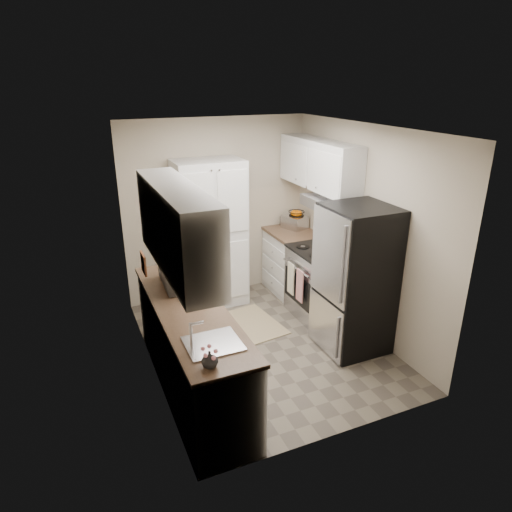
{
  "coord_description": "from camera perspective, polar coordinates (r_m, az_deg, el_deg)",
  "views": [
    {
      "loc": [
        -1.95,
        -4.25,
        2.98
      ],
      "look_at": [
        -0.04,
        0.15,
        1.09
      ],
      "focal_mm": 32.0,
      "sensor_mm": 36.0,
      "label": 1
    }
  ],
  "objects": [
    {
      "name": "ground",
      "position": [
        5.55,
        1.0,
        -10.97
      ],
      "size": [
        3.2,
        3.2,
        0.0
      ],
      "primitive_type": "plane",
      "color": "#665B4C",
      "rests_on": "ground"
    },
    {
      "name": "base_cabinet_left",
      "position": [
        4.69,
        -8.03,
        -11.51
      ],
      "size": [
        0.6,
        2.3,
        0.88
      ],
      "primitive_type": "cube",
      "color": "silver",
      "rests_on": "ground"
    },
    {
      "name": "electric_range",
      "position": [
        6.03,
        7.96,
        -3.21
      ],
      "size": [
        0.71,
        0.78,
        1.13
      ],
      "color": "#B7B7BC",
      "rests_on": "ground"
    },
    {
      "name": "toaster_oven",
      "position": [
        6.66,
        4.85,
        4.28
      ],
      "size": [
        0.36,
        0.4,
        0.19
      ],
      "primitive_type": "cube",
      "rotation": [
        0.0,
        0.0,
        0.35
      ],
      "color": "#B9B8BD",
      "rests_on": "countertop_right"
    },
    {
      "name": "kitchen_mat",
      "position": [
        5.96,
        -0.3,
        -8.41
      ],
      "size": [
        0.67,
        0.96,
        0.01
      ],
      "primitive_type": "cube",
      "rotation": [
        0.0,
        0.0,
        0.13
      ],
      "color": "tan",
      "rests_on": "ground"
    },
    {
      "name": "flower_vase",
      "position": [
        3.55,
        -5.81,
        -12.73
      ],
      "size": [
        0.17,
        0.17,
        0.13
      ],
      "primitive_type": "imported",
      "rotation": [
        0.0,
        0.0,
        -0.37
      ],
      "color": "beige",
      "rests_on": "countertop_left"
    },
    {
      "name": "countertop_left",
      "position": [
        4.46,
        -8.33,
        -6.54
      ],
      "size": [
        0.63,
        2.33,
        0.04
      ],
      "primitive_type": "cube",
      "color": "brown",
      "rests_on": "base_cabinet_left"
    },
    {
      "name": "refrigerator",
      "position": [
        5.26,
        12.32,
        -2.9
      ],
      "size": [
        0.7,
        0.72,
        1.7
      ],
      "primitive_type": "cube",
      "color": "#B7B7BC",
      "rests_on": "ground"
    },
    {
      "name": "fruit_basket",
      "position": [
        6.62,
        5.09,
        5.47
      ],
      "size": [
        0.25,
        0.25,
        0.1
      ],
      "primitive_type": null,
      "rotation": [
        0.0,
        0.0,
        -0.08
      ],
      "color": "orange",
      "rests_on": "toaster_oven"
    },
    {
      "name": "room_shell",
      "position": [
        4.86,
        0.98,
        5.33
      ],
      "size": [
        2.64,
        3.24,
        2.52
      ],
      "color": "#C0B19B",
      "rests_on": "ground"
    },
    {
      "name": "countertop_right",
      "position": [
        6.53,
        4.65,
        2.86
      ],
      "size": [
        0.63,
        0.83,
        0.04
      ],
      "primitive_type": "cube",
      "color": "brown",
      "rests_on": "base_cabinet_right"
    },
    {
      "name": "base_cabinet_right",
      "position": [
        6.69,
        4.54,
        -0.87
      ],
      "size": [
        0.6,
        0.8,
        0.88
      ],
      "primitive_type": "cube",
      "color": "silver",
      "rests_on": "ground"
    },
    {
      "name": "cutting_board",
      "position": [
        5.38,
        -10.23,
        0.22
      ],
      "size": [
        0.11,
        0.21,
        0.28
      ],
      "primitive_type": "cube",
      "rotation": [
        0.0,
        0.0,
        -0.41
      ],
      "color": "#458E3D",
      "rests_on": "countertop_left"
    },
    {
      "name": "pantry_cabinet",
      "position": [
        6.16,
        -5.71,
        2.67
      ],
      "size": [
        0.9,
        0.55,
        2.0
      ],
      "primitive_type": "cube",
      "color": "silver",
      "rests_on": "ground"
    },
    {
      "name": "wine_bottle",
      "position": [
        5.09,
        -10.92,
        -0.84
      ],
      "size": [
        0.08,
        0.08,
        0.32
      ],
      "primitive_type": "cylinder",
      "color": "black",
      "rests_on": "countertop_left"
    },
    {
      "name": "microwave",
      "position": [
        4.86,
        -9.23,
        -1.71
      ],
      "size": [
        0.43,
        0.61,
        0.33
      ],
      "primitive_type": "imported",
      "rotation": [
        0.0,
        0.0,
        1.54
      ],
      "color": "silver",
      "rests_on": "countertop_left"
    }
  ]
}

